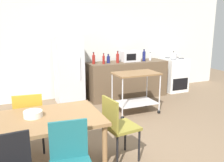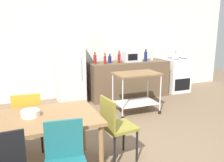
% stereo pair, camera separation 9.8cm
% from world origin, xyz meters
% --- Properties ---
extents(ground_plane, '(12.00, 12.00, 0.00)m').
position_xyz_m(ground_plane, '(0.00, 0.00, 0.00)').
color(ground_plane, brown).
extents(back_wall, '(8.40, 0.12, 2.90)m').
position_xyz_m(back_wall, '(0.00, 3.20, 1.45)').
color(back_wall, silver).
rests_on(back_wall, ground_plane).
extents(kitchen_counter, '(2.00, 0.64, 0.90)m').
position_xyz_m(kitchen_counter, '(0.90, 2.60, 0.45)').
color(kitchen_counter, brown).
rests_on(kitchen_counter, ground_plane).
extents(dining_table, '(1.50, 0.90, 0.75)m').
position_xyz_m(dining_table, '(-1.57, -0.01, 0.67)').
color(dining_table, olive).
rests_on(dining_table, ground_plane).
extents(chair_teal, '(0.44, 0.44, 0.89)m').
position_xyz_m(chair_teal, '(-1.33, -0.66, 0.52)').
color(chair_teal, '#1E666B').
rests_on(chair_teal, ground_plane).
extents(chair_olive, '(0.45, 0.45, 0.89)m').
position_xyz_m(chair_olive, '(-0.55, -0.03, 0.52)').
color(chair_olive, olive).
rests_on(chair_olive, ground_plane).
extents(chair_mustard, '(0.44, 0.44, 0.89)m').
position_xyz_m(chair_mustard, '(-1.61, 0.65, 0.52)').
color(chair_mustard, gold).
rests_on(chair_mustard, ground_plane).
extents(stove_oven, '(0.60, 0.61, 0.92)m').
position_xyz_m(stove_oven, '(2.35, 2.62, 0.45)').
color(stove_oven, white).
rests_on(stove_oven, ground_plane).
extents(refrigerator, '(0.60, 0.63, 1.55)m').
position_xyz_m(refrigerator, '(-0.55, 2.70, 0.78)').
color(refrigerator, silver).
rests_on(refrigerator, ground_plane).
extents(kitchen_cart, '(0.91, 0.57, 0.85)m').
position_xyz_m(kitchen_cart, '(0.55, 1.49, 0.57)').
color(kitchen_cart, brown).
rests_on(kitchen_cart, ground_plane).
extents(bottle_soy_sauce, '(0.07, 0.07, 0.27)m').
position_xyz_m(bottle_soy_sauce, '(0.03, 2.62, 1.01)').
color(bottle_soy_sauce, maroon).
rests_on(bottle_soy_sauce, kitchen_counter).
extents(bottle_olive_oil, '(0.06, 0.06, 0.25)m').
position_xyz_m(bottle_olive_oil, '(0.24, 2.51, 1.00)').
color(bottle_olive_oil, maroon).
rests_on(bottle_olive_oil, kitchen_counter).
extents(bottle_sesame_oil, '(0.08, 0.08, 0.22)m').
position_xyz_m(bottle_sesame_oil, '(0.39, 2.60, 0.99)').
color(bottle_sesame_oil, navy).
rests_on(bottle_sesame_oil, kitchen_counter).
extents(bottle_sparkling_water, '(0.07, 0.07, 0.29)m').
position_xyz_m(bottle_sparkling_water, '(0.60, 2.52, 1.02)').
color(bottle_sparkling_water, maroon).
rests_on(bottle_sparkling_water, kitchen_counter).
extents(microwave, '(0.46, 0.35, 0.26)m').
position_xyz_m(microwave, '(0.98, 2.63, 1.03)').
color(microwave, silver).
rests_on(microwave, kitchen_counter).
extents(bottle_hot_sauce, '(0.08, 0.08, 0.30)m').
position_xyz_m(bottle_hot_sauce, '(1.34, 2.54, 1.03)').
color(bottle_hot_sauce, navy).
rests_on(bottle_hot_sauce, kitchen_counter).
extents(bottle_vinegar, '(0.06, 0.06, 0.20)m').
position_xyz_m(bottle_vinegar, '(1.55, 2.59, 0.98)').
color(bottle_vinegar, silver).
rests_on(bottle_vinegar, kitchen_counter).
extents(fruit_bowl, '(0.22, 0.22, 0.07)m').
position_xyz_m(fruit_bowl, '(-1.59, 0.06, 0.79)').
color(fruit_bowl, white).
rests_on(fruit_bowl, dining_table).
extents(kettle, '(0.24, 0.17, 0.19)m').
position_xyz_m(kettle, '(2.23, 2.52, 1.00)').
color(kettle, silver).
rests_on(kettle, stove_oven).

